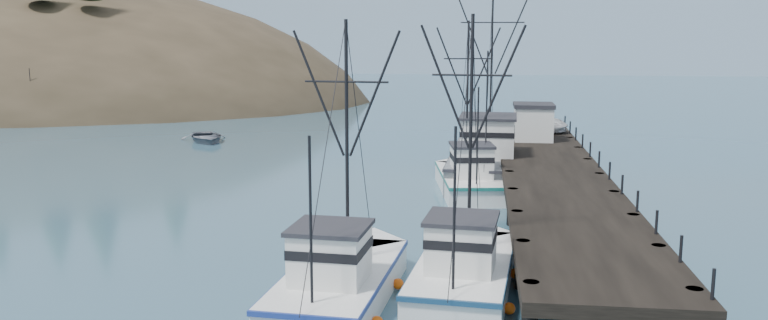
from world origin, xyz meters
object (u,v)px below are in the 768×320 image
trawler_near (465,267)px  pickup_truck (532,122)px  work_vessel (488,159)px  motorboat (206,142)px  pier (554,177)px  trawler_far (468,179)px  trawler_mid (342,278)px  pier_shed (533,122)px

trawler_near → pickup_truck: size_ratio=1.96×
work_vessel → motorboat: bearing=152.5°
pier → work_vessel: size_ratio=2.57×
trawler_far → trawler_mid: bearing=-102.4°
pier_shed → work_vessel: bearing=-126.9°
trawler_near → trawler_far: bearing=90.7°
pier → pier_shed: size_ratio=13.75×
pickup_truck → pier: bearing=-158.7°
motorboat → trawler_near: bearing=-84.7°
pier → trawler_near: (-4.86, -15.08, -0.87)m
work_vessel → pier_shed: (3.36, 4.48, 2.19)m
pier → motorboat: 37.13m
pier_shed → motorboat: bearing=162.8°
work_vessel → pier: bearing=-66.6°
trawler_near → work_vessel: 23.74m
trawler_far → work_vessel: work_vessel is taller
trawler_far → pickup_truck: 15.60m
trawler_mid → trawler_far: size_ratio=0.99×
pier → trawler_far: 6.15m
trawler_mid → work_vessel: 26.30m
work_vessel → pier_shed: size_ratio=5.36×
trawler_near → trawler_mid: (-4.71, -1.93, -0.00)m
pier_shed → motorboat: 30.91m
pier → work_vessel: work_vessel is taller
work_vessel → pickup_truck: 10.18m
trawler_near → work_vessel: (1.12, 23.71, 0.41)m
trawler_near → pier_shed: 28.66m
pier → trawler_far: size_ratio=3.93×
trawler_far → pier: bearing=-33.4°
trawler_mid → pickup_truck: bearing=74.9°
pier_shed → pickup_truck: pier_shed is taller
trawler_mid → pickup_truck: 36.33m
trawler_far → motorboat: 31.03m
trawler_near → trawler_mid: bearing=-157.7°
trawler_far → pier_shed: size_ratio=3.50×
pickup_truck → motorboat: (-29.63, 4.18, -2.80)m
trawler_far → pier_shed: bearing=64.3°
pier → pier_shed: 13.23m
pier → work_vessel: (-3.74, 8.63, -0.46)m
work_vessel → pier_shed: bearing=53.1°
trawler_near → pickup_truck: (4.76, 33.08, 1.98)m
trawler_far → work_vessel: size_ratio=0.65×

